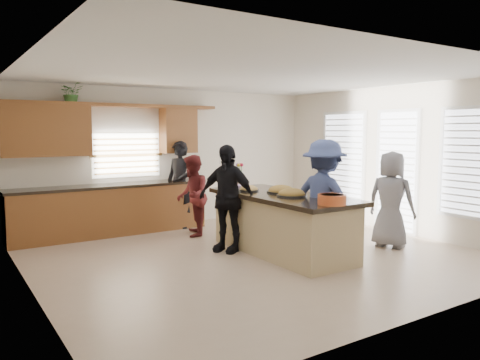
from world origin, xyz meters
TOP-DOWN VIEW (x-y plane):
  - floor at (0.00, 0.00)m, footprint 6.50×6.50m
  - room_shell at (0.00, 0.00)m, footprint 6.52×6.02m
  - back_cabinetry at (-1.47, 2.73)m, footprint 4.08×0.66m
  - right_wall_glazing at (3.22, -0.13)m, footprint 0.06×4.00m
  - island at (0.43, -0.13)m, footprint 1.15×2.70m
  - platter_front at (0.41, -0.38)m, footprint 0.46×0.46m
  - platter_mid at (0.53, 0.03)m, footprint 0.47×0.47m
  - platter_back at (0.21, 0.50)m, footprint 0.34×0.34m
  - salad_bowl at (0.33, -1.33)m, footprint 0.39×0.39m
  - clear_cup at (0.72, -0.95)m, footprint 0.08×0.08m
  - plate_stack at (0.37, 0.93)m, footprint 0.25×0.25m
  - flower_vase at (0.44, 1.12)m, footprint 0.14×0.14m
  - potted_plant at (-2.04, 2.82)m, footprint 0.41×0.36m
  - woman_left_back at (-0.06, 2.56)m, footprint 0.66×0.76m
  - woman_left_mid at (-0.20, 1.76)m, footprint 0.85×0.92m
  - woman_left_front at (-0.25, 0.46)m, footprint 0.85×1.10m
  - woman_right_back at (0.78, -0.71)m, footprint 0.95×1.31m
  - woman_right_front at (2.19, -0.82)m, footprint 0.73×0.91m

SIDE VIEW (x-z plane):
  - floor at x=0.00m, z-range 0.00..0.00m
  - island at x=0.43m, z-range -0.02..0.93m
  - woman_left_mid at x=-0.20m, z-range 0.00..1.51m
  - woman_right_front at x=2.19m, z-range 0.00..1.62m
  - woman_left_front at x=-0.25m, z-range 0.00..1.73m
  - woman_left_back at x=-0.06m, z-range 0.00..1.75m
  - woman_right_back at x=0.78m, z-range 0.00..1.82m
  - back_cabinetry at x=-1.47m, z-range -0.32..2.14m
  - plate_stack at x=0.37m, z-range 0.95..1.00m
  - platter_back at x=0.21m, z-range 0.91..1.05m
  - platter_front at x=0.41m, z-range 0.88..1.07m
  - platter_mid at x=0.53m, z-range 0.88..1.07m
  - clear_cup at x=0.72m, z-range 0.95..1.06m
  - salad_bowl at x=0.33m, z-range 0.96..1.10m
  - flower_vase at x=0.44m, z-range 0.97..1.39m
  - right_wall_glazing at x=3.22m, z-range 0.22..2.47m
  - room_shell at x=0.00m, z-range 0.50..3.31m
  - potted_plant at x=-2.04m, z-range 2.40..2.84m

